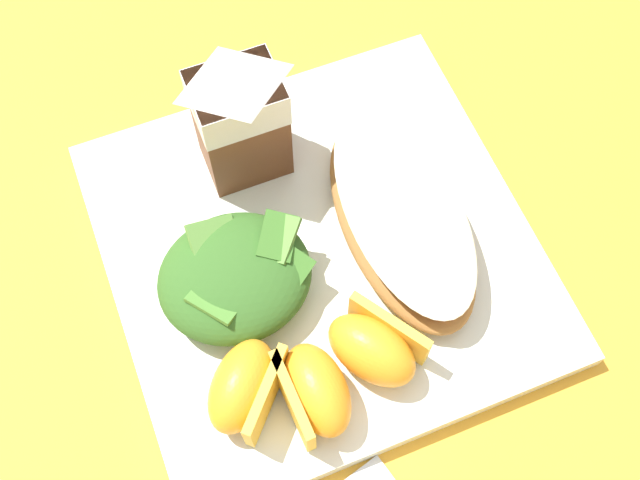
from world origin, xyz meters
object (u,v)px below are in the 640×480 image
at_px(milk_carton, 239,113).
at_px(orange_wedge_middle, 314,391).
at_px(orange_wedge_front, 245,387).
at_px(orange_wedge_rear, 376,347).
at_px(white_plate, 320,251).
at_px(cheesy_pizza_bread, 401,217).
at_px(green_salad_pile, 235,277).

distance_m(milk_carton, orange_wedge_middle, 0.18).
distance_m(orange_wedge_front, orange_wedge_rear, 0.08).
relative_size(white_plate, milk_carton, 2.55).
bearing_deg(orange_wedge_front, white_plate, 44.46).
bearing_deg(milk_carton, orange_wedge_rear, -80.74).
xyz_separation_m(orange_wedge_front, orange_wedge_rear, (0.08, -0.01, 0.00)).
xyz_separation_m(white_plate, orange_wedge_front, (-0.08, -0.08, 0.03)).
height_order(orange_wedge_middle, orange_wedge_rear, same).
bearing_deg(orange_wedge_rear, cheesy_pizza_bread, 56.06).
bearing_deg(white_plate, cheesy_pizza_bread, -8.23).
distance_m(cheesy_pizza_bread, milk_carton, 0.13).
distance_m(milk_carton, orange_wedge_rear, 0.17).
bearing_deg(white_plate, green_salad_pile, -172.08).
relative_size(white_plate, orange_wedge_middle, 4.56).
xyz_separation_m(milk_carton, orange_wedge_front, (-0.06, -0.16, -0.04)).
bearing_deg(orange_wedge_middle, cheesy_pizza_bread, 42.27).
xyz_separation_m(cheesy_pizza_bread, orange_wedge_front, (-0.13, -0.07, 0.00)).
distance_m(cheesy_pizza_bread, green_salad_pile, 0.12).
height_order(milk_carton, orange_wedge_rear, milk_carton).
bearing_deg(orange_wedge_middle, orange_wedge_front, 155.01).
relative_size(orange_wedge_front, orange_wedge_middle, 1.12).
bearing_deg(orange_wedge_front, green_salad_pile, 75.37).
bearing_deg(cheesy_pizza_bread, milk_carton, 131.00).
bearing_deg(orange_wedge_front, orange_wedge_rear, -4.16).
height_order(cheesy_pizza_bread, orange_wedge_front, orange_wedge_front).
bearing_deg(orange_wedge_front, cheesy_pizza_bread, 27.57).
relative_size(milk_carton, orange_wedge_middle, 1.79).
xyz_separation_m(white_plate, orange_wedge_rear, (0.00, -0.08, 0.03)).
bearing_deg(orange_wedge_middle, milk_carton, 84.18).
distance_m(cheesy_pizza_bread, orange_wedge_front, 0.15).
bearing_deg(orange_wedge_rear, white_plate, 92.39).
bearing_deg(orange_wedge_middle, white_plate, 66.42).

